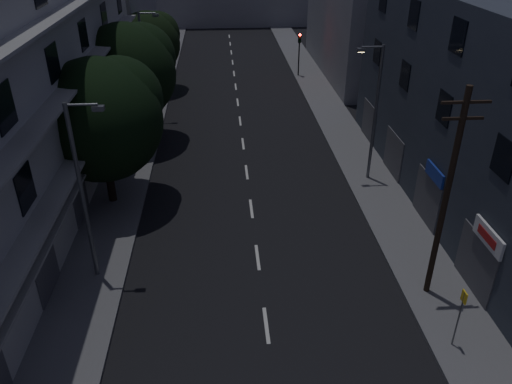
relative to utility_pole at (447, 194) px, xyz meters
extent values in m
plane|color=black|center=(-7.03, 17.08, -4.87)|extent=(160.00, 160.00, 0.00)
cube|color=#565659|center=(-14.53, 17.08, -4.79)|extent=(3.00, 90.00, 0.15)
cube|color=#565659|center=(0.47, 17.08, -4.79)|extent=(3.00, 90.00, 0.15)
cube|color=beige|center=(-7.03, -1.42, -4.86)|extent=(0.15, 2.00, 0.01)
cube|color=beige|center=(-7.03, 3.08, -4.86)|extent=(0.15, 2.00, 0.01)
cube|color=beige|center=(-7.03, 7.58, -4.86)|extent=(0.15, 2.00, 0.01)
cube|color=beige|center=(-7.03, 12.08, -4.86)|extent=(0.15, 2.00, 0.01)
cube|color=beige|center=(-7.03, 16.58, -4.86)|extent=(0.15, 2.00, 0.01)
cube|color=beige|center=(-7.03, 21.08, -4.86)|extent=(0.15, 2.00, 0.01)
cube|color=beige|center=(-7.03, 25.58, -4.86)|extent=(0.15, 2.00, 0.01)
cube|color=beige|center=(-7.03, 30.08, -4.86)|extent=(0.15, 2.00, 0.01)
cube|color=beige|center=(-7.03, 34.58, -4.86)|extent=(0.15, 2.00, 0.01)
cube|color=beige|center=(-7.03, 39.08, -4.86)|extent=(0.15, 2.00, 0.01)
cube|color=beige|center=(-7.03, 43.58, -4.86)|extent=(0.15, 2.00, 0.01)
cube|color=beige|center=(-7.03, 48.08, -4.86)|extent=(0.15, 2.00, 0.01)
cube|color=beige|center=(-7.03, 52.58, -4.86)|extent=(0.15, 2.00, 0.01)
cube|color=#A2A29E|center=(-19.03, 10.08, 2.13)|extent=(6.00, 36.00, 14.00)
cube|color=black|center=(-16.01, 1.08, -2.87)|extent=(0.06, 1.60, 1.60)
cube|color=black|center=(-16.01, 7.08, -2.87)|extent=(0.06, 1.60, 1.60)
cube|color=black|center=(-16.01, 13.08, -2.87)|extent=(0.06, 1.60, 1.60)
cube|color=black|center=(-16.01, 19.08, -2.87)|extent=(0.06, 1.60, 1.60)
cube|color=black|center=(-16.01, 25.08, -2.87)|extent=(0.06, 1.60, 1.60)
cube|color=black|center=(-16.01, 1.08, 0.33)|extent=(0.06, 1.60, 1.60)
cube|color=black|center=(-16.01, 7.08, 0.33)|extent=(0.06, 1.60, 1.60)
cube|color=black|center=(-16.01, 13.08, 0.33)|extent=(0.06, 1.60, 1.60)
cube|color=black|center=(-16.01, 19.08, 0.33)|extent=(0.06, 1.60, 1.60)
cube|color=black|center=(-16.01, 25.08, 0.33)|extent=(0.06, 1.60, 1.60)
cube|color=black|center=(-16.01, 1.08, 3.53)|extent=(0.06, 1.60, 1.60)
cube|color=black|center=(-16.01, 7.08, 3.53)|extent=(0.06, 1.60, 1.60)
cube|color=black|center=(-16.01, 13.08, 3.53)|extent=(0.06, 1.60, 1.60)
cube|color=black|center=(-16.01, 19.08, 3.53)|extent=(0.06, 1.60, 1.60)
cube|color=black|center=(-16.01, 25.08, 3.53)|extent=(0.06, 1.60, 1.60)
cube|color=gray|center=(-15.53, 10.08, -0.87)|extent=(1.00, 32.40, 0.12)
cube|color=gray|center=(-15.53, 10.08, 2.33)|extent=(1.00, 32.40, 0.12)
cube|color=gray|center=(-15.53, 10.08, 5.53)|extent=(1.00, 32.40, 0.12)
cube|color=gray|center=(-15.63, 10.08, -1.77)|extent=(0.80, 32.40, 0.12)
cube|color=#424247|center=(-16.00, 1.08, -3.47)|extent=(0.06, 2.40, 2.40)
cube|color=#424247|center=(-16.00, 7.08, -3.47)|extent=(0.06, 2.40, 2.40)
cube|color=#424247|center=(-16.00, 13.08, -3.47)|extent=(0.06, 2.40, 2.40)
cube|color=#424247|center=(-16.00, 19.08, -3.47)|extent=(0.06, 2.40, 2.40)
cube|color=#424247|center=(-16.00, 25.08, -3.47)|extent=(0.06, 2.40, 2.40)
cube|color=#2D333D|center=(4.97, 6.08, 0.63)|extent=(6.00, 28.00, 11.00)
cube|color=black|center=(1.95, 0.08, 1.43)|extent=(0.06, 1.40, 1.50)
cube|color=black|center=(1.95, 5.58, 1.43)|extent=(0.06, 1.40, 1.50)
cube|color=black|center=(1.95, 11.08, 1.43)|extent=(0.06, 1.40, 1.50)
cube|color=black|center=(1.95, 16.58, 1.43)|extent=(0.06, 1.40, 1.50)
cube|color=black|center=(1.95, 5.58, 4.73)|extent=(0.06, 1.40, 1.50)
cube|color=black|center=(1.95, 11.08, 4.73)|extent=(0.06, 1.40, 1.50)
cube|color=#424247|center=(1.94, 0.08, -3.47)|extent=(0.06, 3.00, 2.60)
cube|color=#424247|center=(1.94, 5.58, -3.47)|extent=(0.06, 3.00, 2.60)
cube|color=#424247|center=(1.94, 11.08, -3.47)|extent=(0.06, 3.00, 2.60)
cube|color=#424247|center=(1.94, 16.58, -3.47)|extent=(0.06, 3.00, 2.60)
cube|color=silver|center=(1.87, -0.42, -1.77)|extent=(0.12, 2.20, 0.80)
cube|color=#B21414|center=(1.79, -0.42, -1.77)|extent=(0.02, 1.40, 0.36)
cube|color=navy|center=(1.87, 5.08, -1.77)|extent=(0.12, 2.00, 0.70)
cube|color=slate|center=(4.97, 34.08, 1.63)|extent=(6.00, 20.00, 13.00)
cylinder|color=black|center=(-14.79, 8.89, -2.55)|extent=(0.44, 0.44, 4.33)
sphere|color=black|center=(-14.79, 8.89, 0.05)|extent=(6.50, 6.50, 6.50)
sphere|color=black|center=(-13.81, 9.70, 0.86)|extent=(4.55, 4.55, 4.55)
sphere|color=black|center=(-15.60, 8.24, 0.54)|extent=(4.23, 4.23, 4.23)
cylinder|color=black|center=(-14.73, 17.47, -2.52)|extent=(0.44, 0.44, 4.39)
sphere|color=black|center=(-14.73, 17.47, 0.11)|extent=(6.61, 6.61, 6.61)
sphere|color=black|center=(-13.74, 18.29, 0.93)|extent=(4.62, 4.62, 4.62)
sphere|color=black|center=(-15.56, 16.81, 0.60)|extent=(4.29, 4.29, 4.29)
cylinder|color=black|center=(-14.71, 29.48, -2.85)|extent=(0.44, 0.44, 3.74)
sphere|color=black|center=(-14.71, 29.48, -0.60)|extent=(5.59, 5.59, 5.59)
sphere|color=black|center=(-13.87, 30.18, 0.10)|extent=(3.91, 3.91, 3.91)
sphere|color=black|center=(-15.41, 28.92, -0.18)|extent=(3.63, 3.63, 3.63)
cylinder|color=black|center=(-0.64, 32.96, -3.12)|extent=(0.12, 0.12, 3.20)
cube|color=black|center=(-0.64, 32.96, -1.07)|extent=(0.28, 0.22, 0.90)
sphere|color=#FF0C05|center=(-0.64, 32.81, -0.74)|extent=(0.22, 0.22, 0.22)
sphere|color=#3F330C|center=(-0.64, 32.81, -1.04)|extent=(0.22, 0.22, 0.22)
sphere|color=black|center=(-0.64, 32.81, -1.34)|extent=(0.22, 0.22, 0.22)
cylinder|color=black|center=(-13.68, 32.86, -3.12)|extent=(0.12, 0.12, 3.20)
cube|color=black|center=(-13.68, 32.86, -1.07)|extent=(0.28, 0.22, 0.90)
sphere|color=black|center=(-13.68, 32.71, -0.74)|extent=(0.22, 0.22, 0.22)
sphere|color=#3F330C|center=(-13.68, 32.71, -1.04)|extent=(0.22, 0.22, 0.22)
sphere|color=#0CFF26|center=(-13.68, 32.71, -1.34)|extent=(0.22, 0.22, 0.22)
cylinder|color=slate|center=(-14.32, 2.20, -0.72)|extent=(0.18, 0.18, 8.00)
cylinder|color=slate|center=(-13.72, 2.20, 3.18)|extent=(1.20, 0.10, 0.10)
cube|color=slate|center=(-13.12, 2.20, 3.03)|extent=(0.45, 0.25, 0.18)
cube|color=#4C4C4C|center=(-13.12, 2.20, 2.93)|extent=(0.35, 0.18, 0.04)
cylinder|color=#5B5C63|center=(0.32, 10.55, -0.72)|extent=(0.18, 0.18, 8.00)
cylinder|color=#5B5C63|center=(-0.28, 10.55, 3.18)|extent=(1.20, 0.10, 0.10)
cube|color=#5B5C63|center=(-0.88, 10.55, 3.03)|extent=(0.45, 0.25, 0.18)
cube|color=#FFD88C|center=(-0.88, 10.55, 2.93)|extent=(0.35, 0.18, 0.04)
cylinder|color=slate|center=(-14.19, 22.08, -0.72)|extent=(0.18, 0.18, 8.00)
cylinder|color=slate|center=(-13.59, 22.08, 3.18)|extent=(1.20, 0.10, 0.10)
cube|color=slate|center=(-12.99, 22.08, 3.03)|extent=(0.45, 0.25, 0.18)
cube|color=#4C4C4C|center=(-12.99, 22.08, 2.93)|extent=(0.35, 0.18, 0.04)
cylinder|color=black|center=(0.00, 0.00, -0.22)|extent=(0.24, 0.24, 9.00)
cube|color=black|center=(0.00, 0.00, 3.68)|extent=(1.80, 0.10, 0.10)
cube|color=black|center=(0.00, 0.00, 3.08)|extent=(1.50, 0.10, 0.10)
cylinder|color=#595B60|center=(-0.19, -3.08, -3.47)|extent=(0.06, 0.06, 2.50)
cube|color=yellow|center=(-0.19, -3.08, -2.42)|extent=(0.05, 0.35, 0.45)
camera|label=1|loc=(-8.53, -16.06, 9.37)|focal=35.00mm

